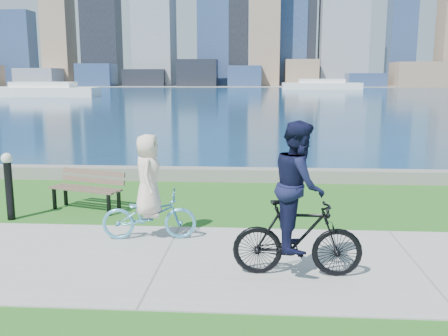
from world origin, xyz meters
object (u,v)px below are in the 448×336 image
(bollard_lamp, at_px, (9,182))
(park_bench, at_px, (88,186))
(cyclist_woman, at_px, (149,201))
(cyclist_man, at_px, (298,212))

(bollard_lamp, bearing_deg, park_bench, 34.27)
(park_bench, bearing_deg, cyclist_woman, -29.26)
(park_bench, xyz_separation_m, bollard_lamp, (-1.33, -0.91, 0.27))
(park_bench, distance_m, cyclist_man, 5.55)
(park_bench, relative_size, cyclist_man, 0.76)
(bollard_lamp, height_order, cyclist_man, cyclist_man)
(park_bench, relative_size, bollard_lamp, 1.25)
(cyclist_woman, relative_size, cyclist_man, 0.83)
(cyclist_man, bearing_deg, park_bench, 52.05)
(park_bench, height_order, bollard_lamp, bollard_lamp)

